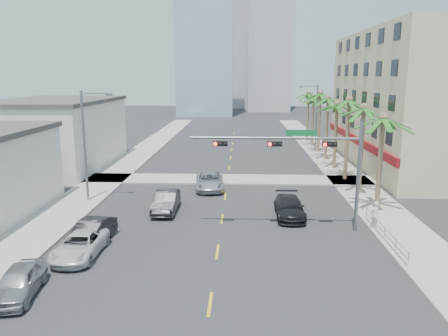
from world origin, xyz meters
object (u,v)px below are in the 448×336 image
at_px(car_parked_near, 19,282).
at_px(car_lane_right, 289,207).
at_px(traffic_signal_mast, 310,156).
at_px(car_lane_center, 210,181).
at_px(car_parked_mid, 91,233).
at_px(pedestrian, 375,215).
at_px(car_lane_left, 166,201).
at_px(car_parked_far, 80,245).

xyz_separation_m(car_parked_near, car_lane_right, (13.89, 12.36, 0.01)).
xyz_separation_m(traffic_signal_mast, car_lane_center, (-7.28, 10.48, -4.31)).
xyz_separation_m(car_parked_mid, car_lane_right, (12.71, 5.88, -0.03)).
distance_m(car_lane_center, pedestrian, 15.63).
relative_size(car_parked_near, car_parked_mid, 0.92).
bearing_deg(car_parked_near, car_lane_right, 33.92).
bearing_deg(traffic_signal_mast, car_lane_left, 159.98).
bearing_deg(car_lane_center, pedestrian, -45.82).
bearing_deg(pedestrian, car_parked_mid, -19.56).
relative_size(car_parked_far, car_lane_center, 0.89).
relative_size(traffic_signal_mast, car_parked_far, 2.31).
distance_m(traffic_signal_mast, car_lane_left, 11.59).
bearing_deg(car_lane_center, car_lane_right, -55.10).
distance_m(traffic_signal_mast, car_parked_near, 18.13).
xyz_separation_m(car_parked_far, car_lane_center, (6.30, 15.41, 0.08)).
height_order(traffic_signal_mast, car_lane_right, traffic_signal_mast).
distance_m(car_parked_mid, pedestrian, 18.41).
xyz_separation_m(car_parked_far, car_lane_right, (12.71, 7.70, 0.06)).
height_order(car_parked_far, car_lane_left, car_lane_left).
height_order(car_parked_near, car_parked_far, car_parked_near).
height_order(car_parked_mid, pedestrian, pedestrian).
bearing_deg(car_lane_right, car_lane_center, 129.63).
xyz_separation_m(car_parked_mid, pedestrian, (18.10, 3.34, 0.31)).
height_order(car_parked_near, pedestrian, pedestrian).
bearing_deg(car_lane_right, pedestrian, -25.36).
bearing_deg(car_lane_center, car_parked_near, -115.31).
xyz_separation_m(car_lane_left, pedestrian, (14.64, -3.45, 0.28)).
height_order(traffic_signal_mast, car_parked_far, traffic_signal_mast).
bearing_deg(car_parked_mid, car_lane_right, 32.00).
xyz_separation_m(car_lane_center, pedestrian, (11.80, -10.25, 0.31)).
xyz_separation_m(traffic_signal_mast, car_lane_left, (-10.12, 3.69, -4.28)).
distance_m(traffic_signal_mast, pedestrian, 6.04).
relative_size(car_parked_far, pedestrian, 2.63).
bearing_deg(car_lane_center, car_parked_far, -117.09).
height_order(car_lane_left, car_lane_center, car_lane_left).
distance_m(car_parked_mid, car_lane_center, 14.97).
height_order(car_lane_right, pedestrian, pedestrian).
relative_size(car_parked_far, car_lane_right, 0.96).
distance_m(car_lane_left, car_lane_center, 7.36).
bearing_deg(car_parked_mid, car_lane_center, 72.29).
distance_m(car_parked_mid, car_lane_left, 7.62).
bearing_deg(pedestrian, car_lane_center, -70.97).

